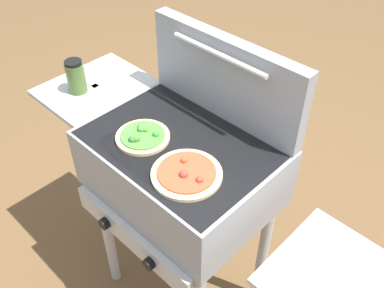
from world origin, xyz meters
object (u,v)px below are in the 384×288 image
at_px(sauce_jar, 76,77).
at_px(pizza_pepperoni, 187,174).
at_px(pizza_veggie, 142,136).
at_px(grill, 178,171).

bearing_deg(sauce_jar, pizza_pepperoni, -3.29).
relative_size(pizza_veggie, sauce_jar, 1.40).
height_order(grill, sauce_jar, sauce_jar).
xyz_separation_m(pizza_pepperoni, sauce_jar, (-0.62, 0.04, 0.06)).
bearing_deg(pizza_veggie, sauce_jar, 177.87).
relative_size(grill, pizza_pepperoni, 4.35).
relative_size(pizza_pepperoni, pizza_veggie, 1.21).
distance_m(pizza_pepperoni, pizza_veggie, 0.23).
distance_m(grill, pizza_pepperoni, 0.23).
xyz_separation_m(pizza_veggie, sauce_jar, (-0.39, 0.01, 0.05)).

